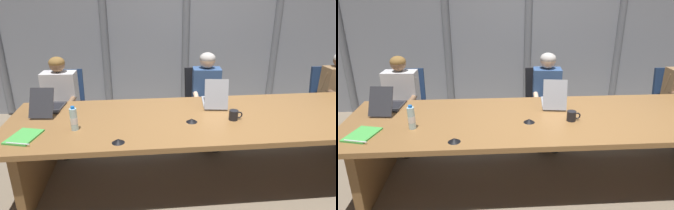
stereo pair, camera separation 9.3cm
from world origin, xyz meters
TOP-DOWN VIEW (x-y plane):
  - ground_plane at (0.00, 0.00)m, footprint 14.40×14.40m
  - conference_table at (0.00, 0.00)m, footprint 4.35×1.19m
  - curtain_backdrop at (-0.00, 2.16)m, footprint 7.20×0.17m
  - laptop_left_end at (-1.82, 0.32)m, footprint 0.28×0.49m
  - laptop_left_mid at (-0.04, 0.32)m, footprint 0.30×0.45m
  - office_chair_left_end at (-1.81, 1.05)m, footprint 0.60×0.60m
  - office_chair_left_mid at (-0.00, 1.05)m, footprint 0.60×0.60m
  - office_chair_center at (1.83, 1.04)m, footprint 0.60×0.60m
  - person_left_end at (-1.86, 0.89)m, footprint 0.44×0.56m
  - person_left_mid at (0.01, 0.89)m, footprint 0.41×0.57m
  - water_bottle_primary at (-1.47, -0.17)m, footprint 0.07×0.07m
  - coffee_mug_near at (0.05, -0.10)m, footprint 0.14×0.09m
  - conference_mic_left_side at (-1.06, -0.46)m, footprint 0.11×0.11m
  - conference_mic_middle at (-0.37, -0.11)m, footprint 0.11×0.11m
  - spiral_notepad at (-1.88, -0.29)m, footprint 0.29×0.35m

SIDE VIEW (x-z plane):
  - ground_plane at x=0.00m, z-range 0.00..0.00m
  - office_chair_center at x=1.83m, z-range -0.11..0.79m
  - office_chair_left_mid at x=0.00m, z-range -0.12..0.82m
  - office_chair_left_end at x=-1.81m, z-range -0.12..0.83m
  - conference_table at x=0.00m, z-range 0.24..0.98m
  - person_left_end at x=-1.86m, z-range 0.08..1.26m
  - person_left_mid at x=0.01m, z-range 0.08..1.27m
  - spiral_notepad at x=-1.88m, z-range 0.74..0.76m
  - conference_mic_left_side at x=-1.06m, z-range 0.74..0.78m
  - conference_mic_middle at x=-0.37m, z-range 0.74..0.78m
  - coffee_mug_near at x=0.05m, z-range 0.74..0.84m
  - laptop_left_end at x=-1.82m, z-range 0.65..0.94m
  - laptop_left_mid at x=-0.04m, z-range 0.64..0.97m
  - water_bottle_primary at x=-1.47m, z-range 0.73..0.96m
  - curtain_backdrop at x=0.00m, z-range 0.00..2.86m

